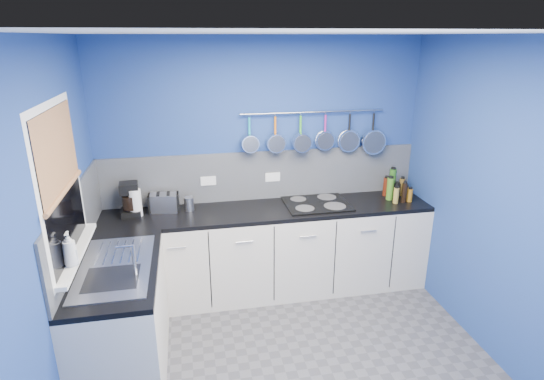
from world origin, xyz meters
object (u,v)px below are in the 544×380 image
object	(u,v)px
paper_towel	(135,203)
canister	(189,204)
coffee_maker	(130,200)
hob	(316,203)
soap_bottle_b	(71,252)
toaster	(164,203)
soap_bottle_a	(69,249)

from	to	relation	value
paper_towel	canister	bearing A→B (deg)	5.19
coffee_maker	hob	world-z (taller)	coffee_maker
hob	soap_bottle_b	bearing A→B (deg)	-150.78
soap_bottle_b	hob	bearing A→B (deg)	29.22
toaster	canister	world-z (taller)	toaster
soap_bottle_b	canister	world-z (taller)	soap_bottle_b
soap_bottle_a	paper_towel	distance (m)	1.22
soap_bottle_b	toaster	bearing A→B (deg)	66.11
paper_towel	toaster	world-z (taller)	paper_towel
soap_bottle_b	soap_bottle_a	bearing A→B (deg)	-90.00
coffee_maker	canister	xyz separation A→B (m)	(0.54, 0.02, -0.09)
coffee_maker	paper_towel	bearing A→B (deg)	-30.02
soap_bottle_b	coffee_maker	size ratio (longest dim) A/B	0.55
soap_bottle_a	canister	bearing A→B (deg)	57.30
toaster	hob	bearing A→B (deg)	5.12
canister	paper_towel	bearing A→B (deg)	-174.81
soap_bottle_a	coffee_maker	distance (m)	1.22
paper_towel	coffee_maker	distance (m)	0.06
soap_bottle_a	canister	world-z (taller)	soap_bottle_a
soap_bottle_a	paper_towel	bearing A→B (deg)	75.90
toaster	hob	xyz separation A→B (m)	(1.48, -0.09, -0.08)
soap_bottle_a	canister	size ratio (longest dim) A/B	1.81
soap_bottle_a	paper_towel	xyz separation A→B (m)	(0.29, 1.17, -0.14)
soap_bottle_b	toaster	size ratio (longest dim) A/B	0.65
soap_bottle_a	soap_bottle_b	xyz separation A→B (m)	(0.00, 0.02, -0.03)
toaster	soap_bottle_b	bearing A→B (deg)	-105.11
paper_towel	toaster	size ratio (longest dim) A/B	0.97
soap_bottle_a	soap_bottle_b	distance (m)	0.04
soap_bottle_b	paper_towel	world-z (taller)	soap_bottle_b
toaster	canister	bearing A→B (deg)	1.61
hob	soap_bottle_a	bearing A→B (deg)	-150.45
paper_towel	soap_bottle_b	bearing A→B (deg)	-104.28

